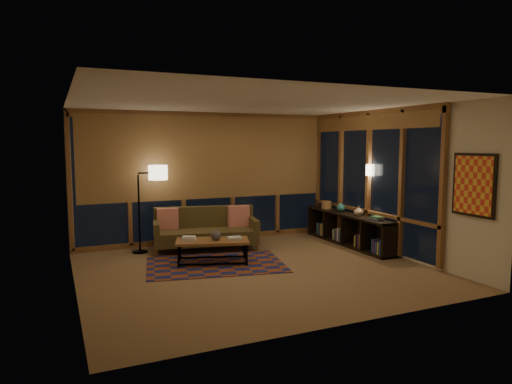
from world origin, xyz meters
name	(u,v)px	position (x,y,z in m)	size (l,w,h in m)	color
floor	(256,270)	(0.00, 0.00, 0.00)	(5.50, 5.00, 0.01)	#926C45
ceiling	(256,103)	(0.00, 0.00, 2.70)	(5.50, 5.00, 0.01)	white
walls	(256,188)	(0.00, 0.00, 1.35)	(5.51, 5.01, 2.70)	beige
window_wall_back	(208,178)	(0.00, 2.43, 1.35)	(5.30, 0.16, 2.60)	brown
window_wall_right	(367,180)	(2.68, 0.60, 1.35)	(0.16, 3.70, 2.60)	brown
wall_art	(474,185)	(2.71, -1.85, 1.45)	(0.06, 0.74, 0.94)	red
wall_sconce	(370,170)	(2.62, 0.45, 1.55)	(0.12, 0.18, 0.22)	beige
sofa	(206,229)	(-0.31, 1.67, 0.40)	(1.97, 0.80, 0.81)	brown
pillow_left	(168,219)	(-0.98, 1.99, 0.61)	(0.41, 0.14, 0.41)	red
pillow_right	(239,216)	(0.39, 1.70, 0.61)	(0.42, 0.14, 0.42)	red
area_rug	(215,264)	(-0.50, 0.57, 0.01)	(2.30, 1.53, 0.01)	brown
coffee_table	(213,252)	(-0.52, 0.66, 0.21)	(1.24, 0.57, 0.41)	brown
book_stack_a	(189,238)	(-0.90, 0.80, 0.45)	(0.24, 0.19, 0.07)	silver
book_stack_b	(234,238)	(-0.15, 0.55, 0.44)	(0.26, 0.21, 0.05)	silver
ceramic_pot	(216,235)	(-0.47, 0.62, 0.50)	(0.17, 0.17, 0.17)	#252526
floor_lamp	(139,209)	(-1.52, 1.99, 0.83)	(0.55, 0.36, 1.66)	black
bookshelf	(349,229)	(2.49, 0.92, 0.32)	(0.40, 2.57, 0.64)	black
basket	(326,205)	(2.47, 1.73, 0.73)	(0.22, 0.22, 0.16)	#AD7146
teal_bowl	(341,208)	(2.49, 1.21, 0.73)	(0.17, 0.17, 0.17)	#297977
vase	(359,211)	(2.49, 0.61, 0.74)	(0.18, 0.18, 0.19)	tan
shelf_book_stack	(377,218)	(2.49, 0.05, 0.68)	(0.17, 0.25, 0.07)	silver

